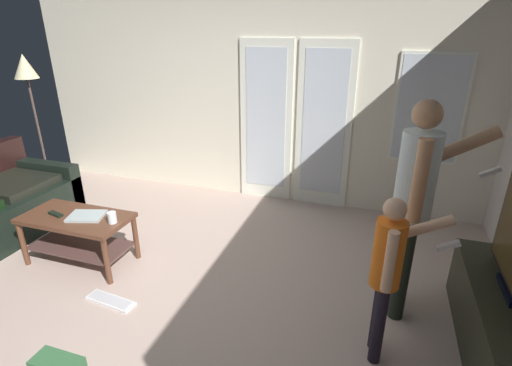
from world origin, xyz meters
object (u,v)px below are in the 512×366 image
object	(u,v)px
person_child	(388,267)
loose_keyboard	(110,301)
tv_remote_black	(56,214)
coffee_table	(78,229)
cup_near_edge	(112,218)
laptop_closed	(87,216)
floor_lamp	(27,78)
tv_stand	(500,322)
person_adult	(416,194)

from	to	relation	value
person_child	loose_keyboard	size ratio (longest dim) A/B	2.65
person_child	tv_remote_black	xyz separation A→B (m)	(-2.94, 0.26, -0.22)
coffee_table	person_child	size ratio (longest dim) A/B	0.85
person_child	cup_near_edge	size ratio (longest dim) A/B	11.67
coffee_table	laptop_closed	xyz separation A→B (m)	(0.12, 0.02, 0.15)
coffee_table	cup_near_edge	distance (m)	0.46
coffee_table	loose_keyboard	xyz separation A→B (m)	(0.64, -0.43, -0.35)
coffee_table	person_child	xyz separation A→B (m)	(2.76, -0.30, 0.36)
floor_lamp	coffee_table	bearing A→B (deg)	-37.64
tv_remote_black	person_child	bearing A→B (deg)	8.65
coffee_table	loose_keyboard	distance (m)	0.84
laptop_closed	tv_remote_black	xyz separation A→B (m)	(-0.30, -0.06, -0.00)
floor_lamp	tv_stand	bearing A→B (deg)	-13.74
coffee_table	person_child	world-z (taller)	person_child
laptop_closed	person_child	bearing A→B (deg)	-23.57
coffee_table	tv_remote_black	xyz separation A→B (m)	(-0.19, -0.04, 0.15)
person_adult	tv_stand	bearing A→B (deg)	-20.42
loose_keyboard	cup_near_edge	bearing A→B (deg)	117.32
person_adult	tv_remote_black	world-z (taller)	person_adult
person_child	laptop_closed	distance (m)	2.67
loose_keyboard	tv_remote_black	xyz separation A→B (m)	(-0.82, 0.38, 0.49)
person_adult	person_child	size ratio (longest dim) A/B	1.42
floor_lamp	loose_keyboard	world-z (taller)	floor_lamp
coffee_table	cup_near_edge	bearing A→B (deg)	0.18
person_adult	floor_lamp	distance (m)	4.68
person_adult	laptop_closed	distance (m)	2.84
cup_near_edge	loose_keyboard	bearing A→B (deg)	-62.68
tv_stand	cup_near_edge	world-z (taller)	cup_near_edge
tv_remote_black	floor_lamp	bearing A→B (deg)	151.69
person_adult	loose_keyboard	world-z (taller)	person_adult
person_child	laptop_closed	size ratio (longest dim) A/B	3.81
laptop_closed	floor_lamp	bearing A→B (deg)	127.85
tv_stand	coffee_table	bearing A→B (deg)	179.89
floor_lamp	tv_remote_black	size ratio (longest dim) A/B	10.71
tv_stand	tv_remote_black	size ratio (longest dim) A/B	7.94
person_child	tv_stand	bearing A→B (deg)	20.46
floor_lamp	laptop_closed	xyz separation A→B (m)	(1.75, -1.24, -1.04)
tv_stand	cup_near_edge	distance (m)	3.14
person_child	tv_remote_black	bearing A→B (deg)	174.98
person_adult	coffee_table	bearing A→B (deg)	-175.45
person_adult	laptop_closed	xyz separation A→B (m)	(-2.79, -0.22, -0.51)
tv_stand	tv_remote_black	bearing A→B (deg)	-179.47
floor_lamp	cup_near_edge	world-z (taller)	floor_lamp
floor_lamp	tv_remote_black	world-z (taller)	floor_lamp
floor_lamp	cup_near_edge	size ratio (longest dim) A/B	17.78
person_adult	laptop_closed	world-z (taller)	person_adult
tv_stand	person_adult	world-z (taller)	person_adult
tv_stand	laptop_closed	size ratio (longest dim) A/B	4.31
tv_stand	cup_near_edge	bearing A→B (deg)	179.85
tv_stand	loose_keyboard	bearing A→B (deg)	-171.79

